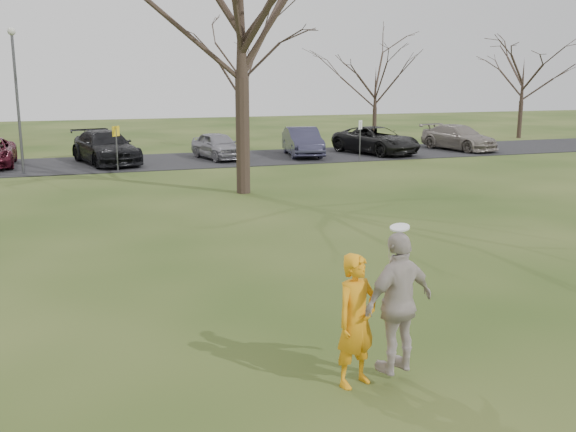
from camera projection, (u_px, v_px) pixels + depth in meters
The scene contains 13 objects.
ground at pixel (374, 367), 9.71m from camera, with size 120.00×120.00×0.00m, color #1E380F.
parking_strip at pixel (154, 162), 32.83m from camera, with size 62.00×6.50×0.04m, color black.
player_defender at pixel (356, 320), 8.99m from camera, with size 0.69×0.45×1.90m, color orange.
car_3 at pixel (106, 147), 31.94m from camera, with size 2.23×5.48×1.59m, color black.
car_4 at pixel (218, 146), 33.72m from camera, with size 1.63×4.04×1.38m, color gray.
car_5 at pixel (303, 142), 35.01m from camera, with size 1.61×4.62×1.52m, color #2F2E45.
car_6 at pixel (376, 140), 36.04m from camera, with size 2.46×5.34×1.48m, color black.
car_7 at pixel (459, 137), 37.90m from camera, with size 2.01×4.94×1.43m, color gray.
catching_play at pixel (399, 303), 8.99m from camera, with size 1.27×0.78×2.10m.
lamp_post at pixel (16, 83), 27.80m from camera, with size 0.34×0.34×6.27m.
sign_yellow at pixel (116, 140), 29.13m from camera, with size 0.35×0.35×2.08m.
sign_white at pixel (360, 133), 32.91m from camera, with size 0.35×0.35×2.08m.
small_tree_row at pixel (215, 82), 38.08m from camera, with size 55.00×5.90×8.50m.
Camera 1 is at (-4.13, -8.11, 4.26)m, focal length 40.57 mm.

